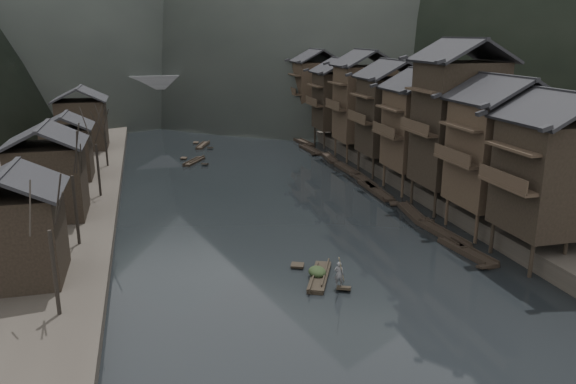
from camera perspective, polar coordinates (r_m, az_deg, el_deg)
name	(u,v)px	position (r m, az deg, el deg)	size (l,w,h in m)	color
water	(300,244)	(46.82, 1.26, -5.31)	(300.00, 300.00, 0.00)	black
right_bank	(440,134)	(95.78, 15.22, 5.72)	(40.00, 200.00, 1.80)	#2D2823
stilt_houses	(398,103)	(68.25, 11.13, 8.88)	(9.00, 67.60, 16.72)	black
left_houses	(62,144)	(63.75, -22.01, 4.56)	(8.10, 53.20, 8.73)	black
bare_trees	(84,157)	(50.51, -19.97, 3.34)	(3.94, 42.73, 7.89)	black
moored_sampans	(361,180)	(66.53, 7.43, 1.21)	(2.71, 54.07, 0.47)	black
midriver_boats	(202,143)	(89.53, -8.71, 4.96)	(8.29, 32.55, 0.44)	black
stone_bridge	(204,94)	(115.24, -8.51, 9.85)	(40.00, 6.00, 9.00)	#4C4C4F
hero_sampan	(320,276)	(40.47, 3.22, -8.54)	(3.17, 5.48, 0.44)	black
cargo_heap	(317,267)	(40.40, 2.99, -7.64)	(1.23, 1.61, 0.74)	black
boatman	(339,271)	(38.71, 5.20, -7.95)	(0.64, 0.42, 1.76)	#575659
bamboo_pole	(343,237)	(37.87, 5.58, -4.58)	(0.06, 0.06, 4.08)	#8C7A51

